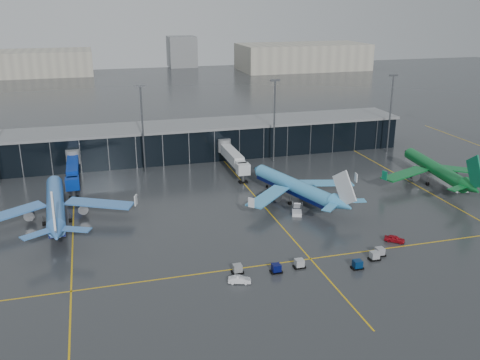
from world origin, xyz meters
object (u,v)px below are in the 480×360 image
object	(u,v)px
airliner_klm_near	(294,178)
mobile_airstair	(297,212)
airliner_arkefly	(54,194)
baggage_carts	(322,262)
service_van_white	(239,280)
service_van_red	(395,239)
airliner_aer_lingus	(436,161)

from	to	relation	value
airliner_klm_near	mobile_airstair	size ratio (longest dim) A/B	10.39
airliner_arkefly	airliner_klm_near	distance (m)	57.10
airliner_arkefly	airliner_klm_near	size ratio (longest dim) A/B	1.06
baggage_carts	service_van_white	distance (m)	16.96
mobile_airstair	service_van_red	size ratio (longest dim) A/B	0.90
baggage_carts	service_van_red	world-z (taller)	baggage_carts
airliner_aer_lingus	airliner_arkefly	bearing A→B (deg)	-173.48
airliner_klm_near	service_van_white	size ratio (longest dim) A/B	9.59
airliner_aer_lingus	mobile_airstair	size ratio (longest dim) A/B	10.72
baggage_carts	mobile_airstair	bearing A→B (deg)	79.03
baggage_carts	service_van_white	bearing A→B (deg)	-173.54
service_van_red	service_van_white	xyz separation A→B (m)	(-35.93, -7.58, -0.04)
airliner_aer_lingus	service_van_red	world-z (taller)	airliner_aer_lingus
airliner_arkefly	mobile_airstair	world-z (taller)	airliner_arkefly
airliner_arkefly	service_van_red	distance (m)	75.57
airliner_aer_lingus	service_van_red	distance (m)	44.08
airliner_aer_lingus	service_van_white	size ratio (longest dim) A/B	9.89
airliner_aer_lingus	service_van_white	bearing A→B (deg)	-143.27
mobile_airstair	service_van_white	distance (m)	34.79
service_van_white	baggage_carts	bearing A→B (deg)	-65.97
airliner_arkefly	service_van_red	xyz separation A→B (m)	(68.54, -31.33, -5.68)
airliner_aer_lingus	airliner_klm_near	bearing A→B (deg)	-170.09
airliner_aer_lingus	baggage_carts	bearing A→B (deg)	-136.99
airliner_arkefly	service_van_white	bearing A→B (deg)	-53.12
airliner_klm_near	service_van_red	xyz separation A→B (m)	(11.50, -28.63, -5.30)
airliner_klm_near	service_van_red	world-z (taller)	airliner_klm_near
baggage_carts	service_van_red	distance (m)	19.90
airliner_arkefly	service_van_white	size ratio (longest dim) A/B	10.21
baggage_carts	mobile_airstair	xyz separation A→B (m)	(4.90, 25.25, 0.01)
airliner_klm_near	airliner_aer_lingus	xyz separation A→B (m)	(42.35, 2.37, 0.19)
airliner_klm_near	airliner_aer_lingus	distance (m)	42.41
airliner_arkefly	baggage_carts	xyz separation A→B (m)	(49.46, -37.00, -5.64)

